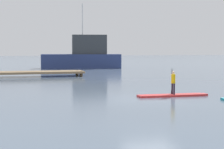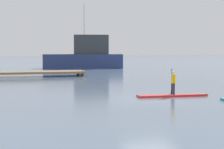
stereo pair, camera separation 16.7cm
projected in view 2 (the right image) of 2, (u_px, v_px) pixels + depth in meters
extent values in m
plane|color=slate|center=(149.00, 99.00, 18.59)|extent=(240.00, 240.00, 0.00)
cube|color=red|center=(171.00, 95.00, 19.57)|extent=(3.52, 0.74, 0.10)
cube|color=red|center=(204.00, 94.00, 20.01)|extent=(0.25, 0.47, 0.09)
cylinder|color=black|center=(172.00, 89.00, 19.69)|extent=(0.09, 0.09, 0.56)
cylinder|color=black|center=(174.00, 89.00, 19.45)|extent=(0.09, 0.09, 0.56)
cylinder|color=#F2B20C|center=(173.00, 79.00, 19.54)|extent=(0.21, 0.21, 0.46)
sphere|color=beige|center=(173.00, 72.00, 19.52)|extent=(0.13, 0.13, 0.13)
cylinder|color=black|center=(172.00, 81.00, 19.72)|extent=(0.03, 0.03, 1.29)
cube|color=black|center=(172.00, 92.00, 19.75)|extent=(0.03, 0.14, 0.18)
cube|color=navy|center=(83.00, 61.00, 48.07)|extent=(10.01, 4.29, 1.74)
cube|color=#33383D|center=(91.00, 45.00, 48.05)|extent=(4.46, 2.59, 2.39)
cylinder|color=silver|center=(84.00, 19.00, 47.75)|extent=(0.12, 0.12, 3.82)
cube|color=#846B4C|center=(31.00, 72.00, 33.44)|extent=(9.18, 2.47, 0.18)
cylinder|color=#473828|center=(82.00, 74.00, 33.69)|extent=(0.28, 0.28, 0.46)
cylinder|color=#473828|center=(78.00, 73.00, 35.49)|extent=(0.28, 0.28, 0.46)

